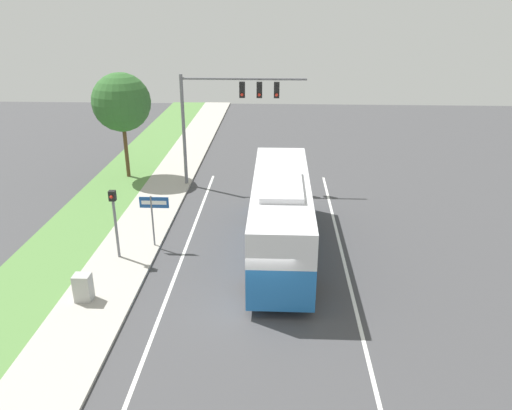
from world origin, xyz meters
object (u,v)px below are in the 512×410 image
bus (281,212)px  street_sign (153,211)px  utility_cabinet (83,287)px  signal_gantry (225,105)px  pedestrian_signal (114,214)px

bus → street_sign: bus is taller
bus → utility_cabinet: bearing=-148.7°
utility_cabinet → signal_gantry: bearing=72.8°
signal_gantry → street_sign: (-2.44, -8.55, -3.16)m
pedestrian_signal → utility_cabinet: pedestrian_signal is taller
signal_gantry → pedestrian_signal: signal_gantry is taller
signal_gantry → utility_cabinet: signal_gantry is taller
bus → street_sign: size_ratio=4.17×
signal_gantry → bus: bearing=-69.2°
signal_gantry → pedestrian_signal: 10.84m
street_sign → bus: bearing=-1.7°
signal_gantry → street_sign: signal_gantry is taller
signal_gantry → pedestrian_signal: bearing=-111.4°
pedestrian_signal → street_sign: (1.38, 1.20, -0.35)m
signal_gantry → utility_cabinet: size_ratio=6.86×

